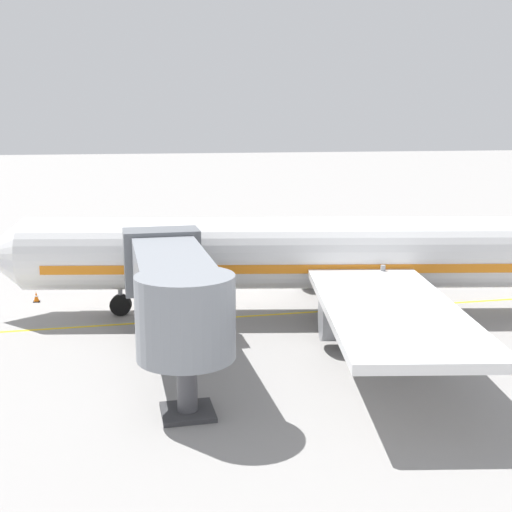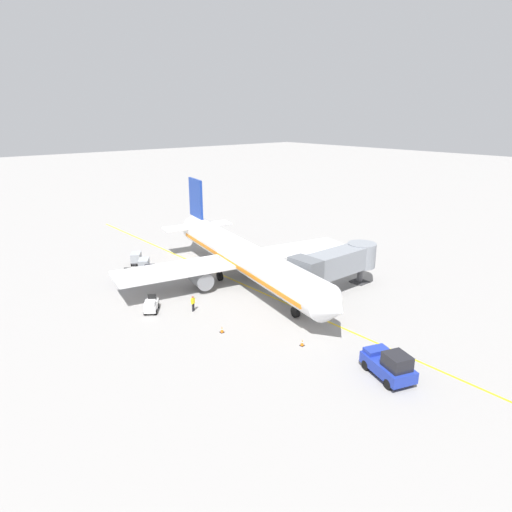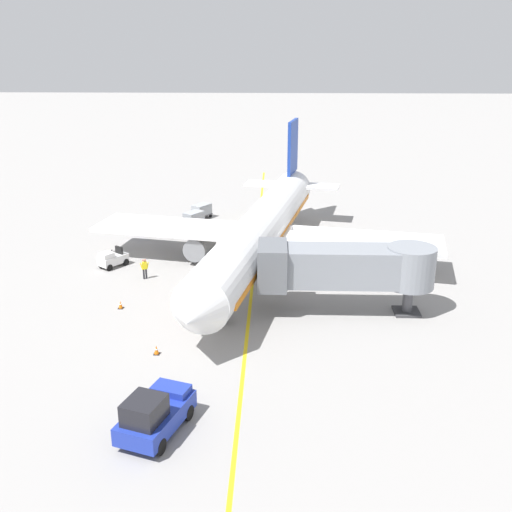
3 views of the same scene
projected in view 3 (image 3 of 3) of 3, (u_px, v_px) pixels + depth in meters
name	position (u px, v px, depth m)	size (l,w,h in m)	color
ground_plane	(254.00, 266.00, 50.70)	(400.00, 400.00, 0.00)	gray
gate_lead_in_line	(254.00, 266.00, 50.70)	(0.24, 80.00, 0.01)	gold
parked_airliner	(261.00, 230.00, 49.89)	(30.44, 37.13, 10.63)	white
jet_bridge	(345.00, 266.00, 40.85)	(12.21, 3.50, 4.98)	gray
pushback_tractor	(154.00, 414.00, 28.45)	(3.50, 4.87, 2.40)	#1E339E
baggage_tug_lead	(112.00, 259.00, 50.38)	(2.45, 2.72, 1.62)	silver
baggage_tug_trailing	(154.00, 227.00, 59.35)	(2.61, 2.62, 1.62)	navy
baggage_cart_front	(181.00, 226.00, 58.67)	(2.31, 2.79, 1.58)	#4C4C51
baggage_cart_second_in_train	(194.00, 218.00, 61.55)	(2.31, 2.79, 1.58)	#4C4C51
baggage_cart_third_in_train	(202.00, 210.00, 64.51)	(2.31, 2.79, 1.58)	#4C4C51
ground_crew_wing_walker	(145.00, 268.00, 47.68)	(0.70, 0.37, 1.69)	#232328
safety_cone_nose_left	(156.00, 350.00, 36.14)	(0.36, 0.36, 0.59)	black
safety_cone_nose_right	(120.00, 305.00, 42.47)	(0.36, 0.36, 0.59)	black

